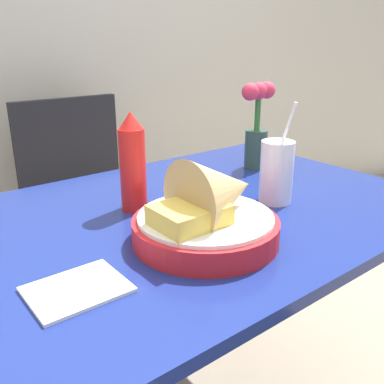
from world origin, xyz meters
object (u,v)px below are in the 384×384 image
at_px(drink_cup, 276,174).
at_px(chair_far_window, 83,198).
at_px(food_basket, 211,212).
at_px(ketchup_bottle, 133,163).
at_px(flower_vase, 257,126).

bearing_deg(drink_cup, chair_far_window, 98.67).
relative_size(food_basket, ketchup_bottle, 1.26).
xyz_separation_m(ketchup_bottle, flower_vase, (0.45, 0.06, 0.02)).
height_order(chair_far_window, flower_vase, flower_vase).
xyz_separation_m(chair_far_window, ketchup_bottle, (-0.16, -0.66, 0.32)).
bearing_deg(ketchup_bottle, drink_cup, -30.16).
bearing_deg(ketchup_bottle, flower_vase, 7.64).
distance_m(food_basket, ketchup_bottle, 0.23).
height_order(chair_far_window, food_basket, food_basket).
xyz_separation_m(drink_cup, flower_vase, (0.17, 0.23, 0.06)).
relative_size(chair_far_window, flower_vase, 3.55).
xyz_separation_m(chair_far_window, food_basket, (-0.13, -0.89, 0.27)).
distance_m(ketchup_bottle, flower_vase, 0.46).
height_order(drink_cup, flower_vase, flower_vase).
relative_size(chair_far_window, ketchup_bottle, 4.00).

